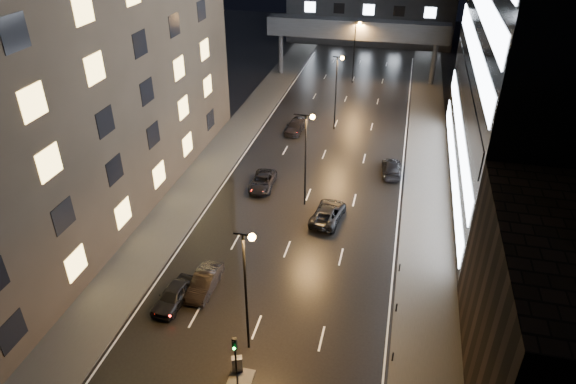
# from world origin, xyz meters

# --- Properties ---
(ground) EXTENTS (160.00, 160.00, 0.00)m
(ground) POSITION_xyz_m (0.00, 40.00, 0.00)
(ground) COLOR black
(ground) RESTS_ON ground
(sidewalk_left) EXTENTS (5.00, 110.00, 0.15)m
(sidewalk_left) POSITION_xyz_m (-12.50, 35.00, 0.07)
(sidewalk_left) COLOR #383533
(sidewalk_left) RESTS_ON ground
(sidewalk_right) EXTENTS (5.00, 110.00, 0.15)m
(sidewalk_right) POSITION_xyz_m (12.50, 35.00, 0.07)
(sidewalk_right) COLOR #383533
(sidewalk_right) RESTS_ON ground
(building_left) EXTENTS (15.00, 48.00, 40.00)m
(building_left) POSITION_xyz_m (-22.50, 24.00, 20.00)
(building_left) COLOR #2D2319
(building_left) RESTS_ON ground
(building_right_low) EXTENTS (10.00, 18.00, 12.00)m
(building_right_low) POSITION_xyz_m (20.00, 9.00, 6.00)
(building_right_low) COLOR black
(building_right_low) RESTS_ON ground
(skybridge) EXTENTS (30.00, 3.00, 10.00)m
(skybridge) POSITION_xyz_m (0.00, 70.00, 8.34)
(skybridge) COLOR #333335
(skybridge) RESTS_ON ground
(traffic_signal_near) EXTENTS (0.28, 0.34, 4.40)m
(traffic_signal_near) POSITION_xyz_m (0.30, 4.49, 3.09)
(traffic_signal_near) COLOR black
(traffic_signal_near) RESTS_ON median_island
(streetlight_near) EXTENTS (1.45, 0.50, 10.15)m
(streetlight_near) POSITION_xyz_m (0.16, 8.00, 6.50)
(streetlight_near) COLOR black
(streetlight_near) RESTS_ON ground
(streetlight_mid_a) EXTENTS (1.45, 0.50, 10.15)m
(streetlight_mid_a) POSITION_xyz_m (0.16, 28.00, 6.50)
(streetlight_mid_a) COLOR black
(streetlight_mid_a) RESTS_ON ground
(streetlight_mid_b) EXTENTS (1.45, 0.50, 10.15)m
(streetlight_mid_b) POSITION_xyz_m (0.16, 48.00, 6.50)
(streetlight_mid_b) COLOR black
(streetlight_mid_b) RESTS_ON ground
(streetlight_far) EXTENTS (1.45, 0.50, 10.15)m
(streetlight_far) POSITION_xyz_m (0.16, 68.00, 6.50)
(streetlight_far) COLOR black
(streetlight_far) RESTS_ON ground
(car_away_a) EXTENTS (2.47, 4.95, 1.62)m
(car_away_a) POSITION_xyz_m (-7.13, 11.01, 0.81)
(car_away_a) COLOR black
(car_away_a) RESTS_ON ground
(car_away_b) EXTENTS (1.75, 4.87, 1.60)m
(car_away_b) POSITION_xyz_m (-5.34, 13.12, 0.80)
(car_away_b) COLOR black
(car_away_b) RESTS_ON ground
(car_away_c) EXTENTS (2.64, 5.31, 1.45)m
(car_away_c) POSITION_xyz_m (-5.25, 30.42, 0.72)
(car_away_c) COLOR black
(car_away_c) RESTS_ON ground
(car_away_d) EXTENTS (2.34, 5.29, 1.51)m
(car_away_d) POSITION_xyz_m (-5.02, 46.05, 0.76)
(car_away_d) COLOR black
(car_away_d) RESTS_ON ground
(car_toward_a) EXTENTS (3.36, 6.04, 1.60)m
(car_toward_a) POSITION_xyz_m (2.86, 25.73, 0.80)
(car_toward_a) COLOR black
(car_toward_a) RESTS_ON ground
(car_toward_b) EXTENTS (2.62, 5.44, 1.53)m
(car_toward_b) POSITION_xyz_m (8.42, 36.85, 0.76)
(car_toward_b) COLOR black
(car_toward_b) RESTS_ON ground
(utility_cabinet) EXTENTS (0.83, 0.68, 1.24)m
(utility_cabinet) POSITION_xyz_m (-0.10, 5.70, 0.77)
(utility_cabinet) COLOR #4B4B4E
(utility_cabinet) RESTS_ON median_island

